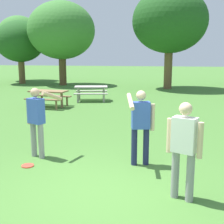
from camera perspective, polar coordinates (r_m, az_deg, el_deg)
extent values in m
plane|color=#447530|center=(5.39, -2.82, -15.15)|extent=(120.00, 120.00, 0.00)
cylinder|color=gray|center=(5.08, 14.85, -12.15)|extent=(0.13, 0.13, 0.82)
cylinder|color=gray|center=(5.17, 12.10, -11.62)|extent=(0.13, 0.13, 0.82)
cube|color=white|center=(4.90, 13.82, -4.31)|extent=(0.44, 0.36, 0.58)
sphere|color=beige|center=(4.81, 14.05, 0.59)|extent=(0.21, 0.21, 0.21)
cylinder|color=beige|center=(4.83, 16.67, -5.30)|extent=(0.09, 0.09, 0.58)
cylinder|color=beige|center=(5.01, 11.03, -4.45)|extent=(0.09, 0.09, 0.58)
cylinder|color=gray|center=(7.26, -14.89, -5.12)|extent=(0.13, 0.13, 0.82)
cylinder|color=gray|center=(7.07, -13.53, -5.49)|extent=(0.13, 0.13, 0.82)
cube|color=#3856B7|center=(7.00, -14.48, 0.21)|extent=(0.44, 0.36, 0.58)
sphere|color=tan|center=(6.94, -14.65, 3.66)|extent=(0.21, 0.21, 0.21)
cylinder|color=tan|center=(7.21, -15.80, 0.04)|extent=(0.09, 0.09, 0.58)
cylinder|color=tan|center=(6.93, -11.51, 3.09)|extent=(0.32, 0.56, 0.28)
cylinder|color=#1E234C|center=(6.52, 6.58, -6.63)|extent=(0.13, 0.13, 0.82)
cylinder|color=#1E234C|center=(6.48, 4.31, -6.71)|extent=(0.13, 0.13, 0.82)
cube|color=#3856B7|center=(6.33, 5.57, -0.61)|extent=(0.42, 0.31, 0.58)
sphere|color=beige|center=(6.26, 5.64, 3.20)|extent=(0.21, 0.21, 0.21)
cylinder|color=beige|center=(6.39, 7.86, -1.02)|extent=(0.09, 0.09, 0.58)
cylinder|color=beige|center=(5.96, 3.60, 2.03)|extent=(0.24, 0.58, 0.28)
cylinder|color=#E04733|center=(6.76, -15.97, -9.93)|extent=(0.27, 0.27, 0.03)
cube|color=olive|center=(13.89, -12.21, 3.95)|extent=(1.75, 0.88, 0.06)
cube|color=olive|center=(13.42, -13.29, 2.37)|extent=(1.71, 0.38, 0.05)
cube|color=olive|center=(14.44, -11.11, 3.05)|extent=(1.71, 0.38, 0.05)
cylinder|color=olive|center=(14.26, -14.52, 2.46)|extent=(0.11, 0.11, 0.71)
cylinder|color=olive|center=(13.78, -15.67, 1.50)|extent=(0.09, 0.09, 0.41)
cylinder|color=olive|center=(14.78, -13.38, 2.22)|extent=(0.09, 0.09, 0.41)
cylinder|color=olive|center=(13.65, -9.67, 2.29)|extent=(0.11, 0.11, 0.71)
cylinder|color=olive|center=(13.16, -10.70, 1.28)|extent=(0.09, 0.09, 0.41)
cylinder|color=olive|center=(14.19, -8.67, 2.05)|extent=(0.09, 0.09, 0.41)
cube|color=#B2ADA3|center=(15.54, -4.06, 4.89)|extent=(1.83, 1.13, 0.06)
cube|color=#A49F96|center=(15.00, -4.12, 3.51)|extent=(1.71, 0.64, 0.05)
cube|color=#A49F96|center=(16.15, -3.97, 4.04)|extent=(1.71, 0.64, 0.05)
cylinder|color=#A49F96|center=(15.62, -6.48, 3.45)|extent=(0.11, 0.11, 0.71)
cylinder|color=#A49F96|center=(15.07, -6.63, 2.61)|extent=(0.09, 0.09, 0.41)
cylinder|color=#A49F96|center=(16.21, -6.31, 3.20)|extent=(0.09, 0.09, 0.41)
cylinder|color=#A49F96|center=(15.57, -1.60, 3.50)|extent=(0.11, 0.11, 0.71)
cylinder|color=#A49F96|center=(15.02, -1.58, 2.65)|extent=(0.09, 0.09, 0.41)
cylinder|color=#A49F96|center=(16.17, -1.61, 3.24)|extent=(0.09, 0.09, 0.41)
cylinder|color=brown|center=(29.29, -17.14, 9.00)|extent=(0.51, 0.51, 3.24)
ellipsoid|color=#3D7A33|center=(29.35, -17.45, 14.20)|extent=(3.81, 3.81, 3.24)
cylinder|color=brown|center=(26.25, -17.05, 7.90)|extent=(0.52, 0.52, 2.39)
ellipsoid|color=#21511E|center=(26.24, -17.33, 12.89)|extent=(3.97, 3.97, 3.38)
cylinder|color=brown|center=(24.06, -9.52, 8.50)|extent=(0.57, 0.57, 2.82)
ellipsoid|color=#3D7A33|center=(24.12, -9.74, 15.27)|extent=(5.21, 5.21, 4.43)
cylinder|color=brown|center=(21.49, 10.80, 8.78)|extent=(0.57, 0.57, 3.27)
ellipsoid|color=#21511E|center=(21.60, 11.10, 16.90)|extent=(5.17, 5.17, 4.39)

